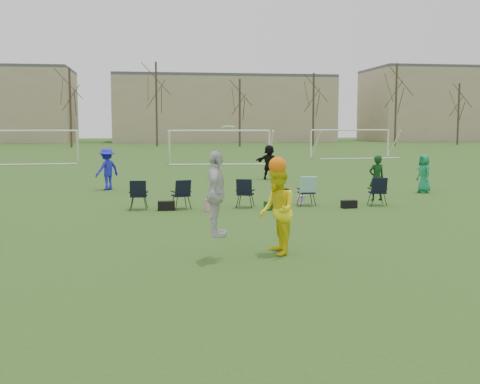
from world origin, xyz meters
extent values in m
plane|color=#2A5319|center=(0.00, 0.00, 0.00)|extent=(260.00, 260.00, 0.00)
imported|color=#1A1EC5|center=(-2.92, 14.50, 0.89)|extent=(1.29, 1.26, 1.78)
imported|color=#16804F|center=(9.99, 11.39, 0.78)|extent=(0.57, 0.81, 1.56)
imported|color=black|center=(4.96, 18.45, 0.89)|extent=(1.64, 1.38, 1.77)
imported|color=silver|center=(0.19, 0.31, 1.35)|extent=(0.66, 1.10, 1.75)
imported|color=yellow|center=(1.52, 0.60, 0.93)|extent=(0.72, 0.92, 1.86)
sphere|color=orange|center=(1.52, 0.60, 1.89)|extent=(0.37, 0.37, 0.37)
cylinder|color=white|center=(0.44, 0.31, 2.68)|extent=(0.27, 0.27, 0.08)
imported|color=#0E3414|center=(6.62, 8.00, 0.93)|extent=(0.62, 0.45, 1.57)
cube|color=black|center=(-0.60, 7.73, 0.15)|extent=(0.56, 0.31, 0.30)
cube|color=#CE85A1|center=(0.80, 7.29, 0.20)|extent=(0.38, 0.27, 0.40)
cube|color=#103B13|center=(2.78, 7.29, 0.14)|extent=(0.46, 0.30, 0.28)
cube|color=white|center=(3.61, 8.85, 0.16)|extent=(0.44, 0.33, 0.32)
cylinder|color=white|center=(4.11, 8.58, 0.15)|extent=(0.26, 0.26, 0.30)
cube|color=black|center=(5.42, 7.35, 0.13)|extent=(0.54, 0.34, 0.26)
cube|color=black|center=(-1.49, 8.07, 0.48)|extent=(0.64, 0.64, 0.96)
cube|color=black|center=(-0.11, 8.02, 0.48)|extent=(0.73, 0.73, 0.96)
cube|color=black|center=(2.04, 8.08, 0.48)|extent=(0.76, 0.76, 0.96)
cube|color=black|center=(4.20, 8.25, 0.48)|extent=(0.61, 0.61, 0.96)
cube|color=black|center=(6.62, 7.90, 0.48)|extent=(0.66, 0.66, 0.96)
cylinder|color=white|center=(-6.36, 34.32, 1.20)|extent=(0.12, 0.12, 2.40)
cylinder|color=white|center=(-10.00, 34.00, 2.40)|extent=(7.28, 0.76, 0.12)
cylinder|color=white|center=(0.36, 32.25, 1.20)|extent=(0.12, 0.12, 2.40)
cylinder|color=white|center=(7.64, 31.75, 1.20)|extent=(0.12, 0.12, 2.40)
cylinder|color=white|center=(4.00, 32.00, 2.40)|extent=(7.29, 0.63, 0.12)
cylinder|color=white|center=(12.39, 37.49, 1.20)|extent=(0.12, 0.12, 2.40)
cylinder|color=white|center=(19.61, 38.51, 1.20)|extent=(0.12, 0.12, 2.40)
cylinder|color=white|center=(16.00, 38.00, 2.40)|extent=(7.25, 1.13, 0.12)
cylinder|color=#382B21|center=(-11.00, 68.50, 5.10)|extent=(0.28, 0.28, 10.20)
cylinder|color=#382B21|center=(0.00, 71.50, 5.70)|extent=(0.28, 0.28, 11.40)
cylinder|color=#382B21|center=(11.00, 68.50, 4.50)|extent=(0.28, 0.28, 9.00)
cylinder|color=#382B21|center=(22.00, 71.50, 5.10)|extent=(0.28, 0.28, 10.20)
cylinder|color=#382B21|center=(33.00, 68.50, 5.70)|extent=(0.28, 0.28, 11.40)
cylinder|color=#382B21|center=(44.00, 71.50, 4.50)|extent=(0.28, 0.28, 9.00)
cube|color=tan|center=(12.00, 96.00, 5.50)|extent=(38.00, 16.00, 11.00)
cube|color=tan|center=(55.00, 96.00, 6.50)|extent=(30.00, 16.00, 13.00)
camera|label=1|loc=(-1.14, -11.69, 2.70)|focal=45.00mm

